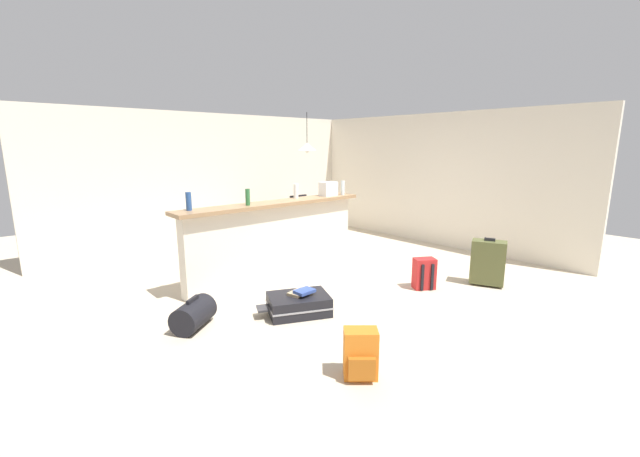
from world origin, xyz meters
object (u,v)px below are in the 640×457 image
(bottle_blue, at_px, (189,201))
(suitcase_upright_olive, at_px, (488,262))
(dining_table, at_px, (310,212))
(backpack_orange, at_px, (361,355))
(bottle_white, at_px, (296,191))
(bottle_clear, at_px, (343,188))
(book_stack, at_px, (301,292))
(dining_chair_far_side, at_px, (295,215))
(pendant_lamp, at_px, (307,147))
(grocery_bag, at_px, (328,189))
(dining_chair_near_partition, at_px, (327,223))
(duffel_bag_black, at_px, (194,314))
(bottle_green, at_px, (248,197))
(suitcase_flat_black, at_px, (298,304))
(backpack_red, at_px, (424,274))

(bottle_blue, relative_size, suitcase_upright_olive, 0.34)
(dining_table, distance_m, backpack_orange, 4.59)
(bottle_white, xyz_separation_m, bottle_clear, (0.83, -0.17, 0.00))
(bottle_white, relative_size, suitcase_upright_olive, 0.33)
(bottle_blue, xyz_separation_m, book_stack, (0.69, -1.32, -0.98))
(dining_chair_far_side, distance_m, suitcase_upright_olive, 3.92)
(pendant_lamp, bearing_deg, grocery_bag, -116.19)
(bottle_white, xyz_separation_m, dining_chair_near_partition, (1.15, 0.54, -0.71))
(bottle_white, xyz_separation_m, suitcase_upright_olive, (1.50, -2.32, -0.90))
(bottle_white, bearing_deg, grocery_bag, -10.36)
(duffel_bag_black, bearing_deg, dining_chair_far_side, 36.29)
(bottle_white, height_order, suitcase_upright_olive, bottle_white)
(bottle_green, relative_size, suitcase_flat_black, 0.25)
(suitcase_upright_olive, bearing_deg, bottle_white, 122.84)
(book_stack, bearing_deg, dining_table, 47.43)
(suitcase_upright_olive, bearing_deg, dining_chair_far_side, 93.81)
(dining_chair_far_side, height_order, book_stack, dining_chair_far_side)
(bottle_blue, distance_m, bottle_clear, 2.53)
(bottle_green, bearing_deg, dining_chair_far_side, 38.34)
(grocery_bag, bearing_deg, book_stack, -141.98)
(bottle_clear, bearing_deg, bottle_blue, 176.64)
(backpack_red, bearing_deg, bottle_green, 134.86)
(grocery_bag, bearing_deg, dining_chair_far_side, 68.30)
(bottle_blue, distance_m, bottle_green, 0.78)
(dining_chair_far_side, bearing_deg, bottle_white, -128.11)
(grocery_bag, height_order, suitcase_flat_black, grocery_bag)
(bottle_green, bearing_deg, book_stack, -93.66)
(grocery_bag, bearing_deg, dining_table, 61.94)
(dining_chair_near_partition, bearing_deg, bottle_white, -154.89)
(bottle_clear, height_order, dining_chair_near_partition, bottle_clear)
(bottle_blue, height_order, pendant_lamp, pendant_lamp)
(backpack_red, relative_size, book_stack, 1.54)
(backpack_red, height_order, book_stack, backpack_red)
(dining_chair_far_side, bearing_deg, backpack_orange, -122.49)
(bottle_white, bearing_deg, suitcase_flat_black, -128.16)
(dining_chair_far_side, distance_m, backpack_orange, 5.06)
(backpack_red, bearing_deg, bottle_blue, 143.66)
(grocery_bag, distance_m, suitcase_flat_black, 2.31)
(dining_table, bearing_deg, bottle_clear, -106.18)
(bottle_green, relative_size, bottle_white, 1.01)
(book_stack, bearing_deg, dining_chair_near_partition, 41.02)
(bottle_green, distance_m, dining_chair_near_partition, 2.29)
(dining_chair_near_partition, relative_size, pendant_lamp, 1.26)
(bottle_blue, xyz_separation_m, backpack_orange, (0.22, -2.66, -1.03))
(dining_chair_far_side, xyz_separation_m, suitcase_flat_black, (-2.28, -2.90, -0.41))
(bottle_white, xyz_separation_m, book_stack, (-1.00, -1.33, -0.97))
(bottle_blue, xyz_separation_m, bottle_green, (0.77, -0.11, -0.00))
(bottle_white, distance_m, backpack_orange, 3.22)
(suitcase_flat_black, bearing_deg, grocery_bag, 37.12)
(bottle_white, xyz_separation_m, suitcase_flat_black, (-1.04, -1.32, -1.12))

